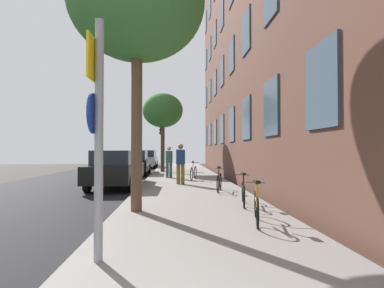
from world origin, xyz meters
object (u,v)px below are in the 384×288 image
tree_near (137,4)px  car_1 (136,162)px  traffic_light (162,138)px  bicycle_0 (256,206)px  car_2 (147,159)px  bicycle_3 (193,172)px  car_0 (116,169)px  pedestrian_1 (169,160)px  bicycle_2 (219,181)px  tree_far (163,111)px  bicycle_1 (243,192)px  sign_post (97,123)px  pedestrian_0 (181,161)px

tree_near → car_1: 13.52m
traffic_light → car_1: bearing=-110.6°
bicycle_0 → car_2: size_ratio=0.37×
bicycle_0 → bicycle_3: bearing=94.4°
car_0 → car_1: 6.95m
tree_near → traffic_light: bearing=90.2°
traffic_light → pedestrian_1: 7.95m
tree_near → bicycle_2: tree_near is taller
tree_far → car_1: (-1.76, -1.19, -3.60)m
bicycle_1 → sign_post: bearing=-126.1°
pedestrian_0 → car_1: (-2.87, 6.70, -0.32)m
tree_near → car_2: tree_near is taller
bicycle_0 → car_2: bearing=101.1°
car_2 → bicycle_1: bearing=-77.2°
sign_post → bicycle_2: bearing=68.5°
bicycle_2 → pedestrian_1: 5.93m
bicycle_3 → pedestrian_0: size_ratio=0.92×
bicycle_1 → bicycle_3: size_ratio=0.97×
tree_near → bicycle_0: 5.75m
sign_post → pedestrian_0: 9.48m
pedestrian_1 → tree_near: bearing=-94.1°
tree_far → car_0: bearing=-101.9°
pedestrian_1 → traffic_light: bearing=95.1°
tree_near → pedestrian_0: bearing=78.3°
bicycle_1 → bicycle_0: bearing=-95.5°
sign_post → tree_far: tree_far is taller
sign_post → bicycle_2: 7.64m
sign_post → pedestrian_1: (0.77, 12.52, -0.91)m
traffic_light → sign_post: bearing=-90.2°
traffic_light → car_2: bearing=113.2°
tree_far → traffic_light: bearing=93.0°
car_0 → tree_near: bearing=-74.3°
bicycle_3 → car_1: car_1 is taller
bicycle_3 → car_2: 13.12m
sign_post → bicycle_0: bearing=36.0°
tree_far → bicycle_1: size_ratio=3.43×
tree_far → bicycle_1: 14.00m
tree_far → car_1: 4.18m
bicycle_0 → pedestrian_1: pedestrian_1 is taller
bicycle_0 → car_0: car_0 is taller
bicycle_0 → car_0: bearing=121.1°
tree_near → car_1: size_ratio=1.59×
tree_far → car_2: tree_far is taller
bicycle_3 → car_0: 4.24m
sign_post → car_1: bearing=95.4°
pedestrian_0 → car_1: size_ratio=0.43×
traffic_light → pedestrian_1: bearing=-84.9°
bicycle_2 → car_0: size_ratio=0.34×
bicycle_3 → car_1: size_ratio=0.39×
bicycle_3 → car_2: bearing=105.9°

